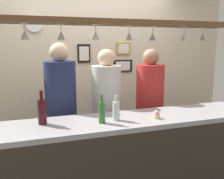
{
  "coord_description": "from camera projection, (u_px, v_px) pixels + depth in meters",
  "views": [
    {
      "loc": [
        -0.86,
        -2.46,
        1.74
      ],
      "look_at": [
        0.0,
        0.1,
        1.24
      ],
      "focal_mm": 40.16,
      "sensor_mm": 36.0,
      "label": 1
    }
  ],
  "objects": [
    {
      "name": "person_left_navy_shirt",
      "position": [
        61.0,
        106.0,
        2.76
      ],
      "size": [
        0.34,
        0.34,
        1.75
      ],
      "color": "#2D334C",
      "rests_on": "ground_plane"
    },
    {
      "name": "overhead_glass_rack",
      "position": [
        126.0,
        23.0,
        2.25
      ],
      "size": [
        2.2,
        0.36,
        0.04
      ],
      "primitive_type": "cube",
      "color": "brown"
    },
    {
      "name": "hanging_wineglass_center_left",
      "position": [
        96.0,
        35.0,
        2.11
      ],
      "size": [
        0.07,
        0.07,
        0.13
      ],
      "color": "silver",
      "rests_on": "overhead_glass_rack"
    },
    {
      "name": "person_middle_white_patterned_shirt",
      "position": [
        106.0,
        106.0,
        2.93
      ],
      "size": [
        0.34,
        0.34,
        1.68
      ],
      "color": "#2D334C",
      "rests_on": "ground_plane"
    },
    {
      "name": "hanging_wineglass_far_left",
      "position": [
        24.0,
        34.0,
        1.95
      ],
      "size": [
        0.07,
        0.07,
        0.13
      ],
      "color": "silver",
      "rests_on": "overhead_glass_rack"
    },
    {
      "name": "hanging_wineglass_left",
      "position": [
        61.0,
        35.0,
        2.06
      ],
      "size": [
        0.07,
        0.07,
        0.13
      ],
      "color": "silver",
      "rests_on": "overhead_glass_rack"
    },
    {
      "name": "hanging_wineglass_far_right",
      "position": [
        203.0,
        37.0,
        2.59
      ],
      "size": [
        0.07,
        0.07,
        0.13
      ],
      "color": "silver",
      "rests_on": "overhead_glass_rack"
    },
    {
      "name": "person_right_red_shirt",
      "position": [
        150.0,
        103.0,
        3.11
      ],
      "size": [
        0.34,
        0.34,
        1.68
      ],
      "color": "#2D334C",
      "rests_on": "ground_plane"
    },
    {
      "name": "bottle_wine_dark_red",
      "position": [
        42.0,
        111.0,
        2.17
      ],
      "size": [
        0.08,
        0.08,
        0.3
      ],
      "color": "#380F19",
      "rests_on": "bar_counter"
    },
    {
      "name": "cupcake",
      "position": [
        157.0,
        114.0,
        2.36
      ],
      "size": [
        0.06,
        0.06,
        0.08
      ],
      "color": "beige",
      "rests_on": "bar_counter"
    },
    {
      "name": "picture_frame_upper_small",
      "position": [
        123.0,
        49.0,
        3.72
      ],
      "size": [
        0.22,
        0.02,
        0.18
      ],
      "color": "#B29338",
      "rests_on": "back_wall"
    },
    {
      "name": "hanging_wineglass_right",
      "position": [
        184.0,
        36.0,
        2.38
      ],
      "size": [
        0.07,
        0.07,
        0.13
      ],
      "color": "silver",
      "rests_on": "overhead_glass_rack"
    },
    {
      "name": "bottle_beer_green_import",
      "position": [
        102.0,
        112.0,
        2.21
      ],
      "size": [
        0.06,
        0.06,
        0.26
      ],
      "color": "#336B2D",
      "rests_on": "bar_counter"
    },
    {
      "name": "bottle_soda_clear",
      "position": [
        116.0,
        110.0,
        2.29
      ],
      "size": [
        0.06,
        0.06,
        0.23
      ],
      "color": "silver",
      "rests_on": "bar_counter"
    },
    {
      "name": "bar_counter",
      "position": [
        133.0,
        159.0,
        2.28
      ],
      "size": [
        2.7,
        0.55,
        1.05
      ],
      "color": "#99999E",
      "rests_on": "ground_plane"
    },
    {
      "name": "picture_frame_crest",
      "position": [
        84.0,
        53.0,
        3.54
      ],
      "size": [
        0.18,
        0.02,
        0.26
      ],
      "color": "black",
      "rests_on": "back_wall"
    },
    {
      "name": "hanging_wineglass_center",
      "position": [
        129.0,
        36.0,
        2.24
      ],
      "size": [
        0.07,
        0.07,
        0.13
      ],
      "color": "silver",
      "rests_on": "overhead_glass_rack"
    },
    {
      "name": "back_wall",
      "position": [
        90.0,
        74.0,
        3.67
      ],
      "size": [
        4.4,
        0.06,
        2.6
      ],
      "primitive_type": "cube",
      "color": "beige",
      "rests_on": "ground_plane"
    },
    {
      "name": "picture_frame_lower_pair",
      "position": [
        123.0,
        66.0,
        3.76
      ],
      "size": [
        0.3,
        0.02,
        0.18
      ],
      "color": "black",
      "rests_on": "back_wall"
    },
    {
      "name": "hanging_wineglass_center_right",
      "position": [
        152.0,
        36.0,
        2.39
      ],
      "size": [
        0.07,
        0.07,
        0.13
      ],
      "color": "silver",
      "rests_on": "overhead_glass_rack"
    },
    {
      "name": "wall_clock",
      "position": [
        34.0,
        24.0,
        3.26
      ],
      "size": [
        0.22,
        0.03,
        0.22
      ],
      "primitive_type": "cylinder",
      "rotation": [
        1.57,
        0.0,
        0.0
      ],
      "color": "white",
      "rests_on": "back_wall"
    }
  ]
}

